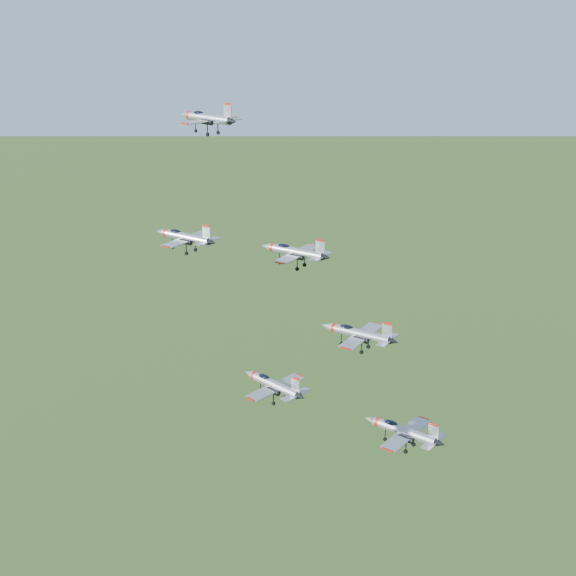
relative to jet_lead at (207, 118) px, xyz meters
The scene contains 6 objects.
jet_lead is the anchor object (origin of this frame).
jet_left_high 30.74m from the jet_lead, 17.56° to the right, with size 12.81×10.60×3.42m.
jet_right_high 30.37m from the jet_lead, 57.06° to the right, with size 11.46×9.43×3.07m.
jet_left_low 45.83m from the jet_lead, ahead, with size 13.79×11.42×3.69m.
jet_right_low 51.51m from the jet_lead, 37.52° to the right, with size 12.03×10.06×3.22m.
jet_trail 62.58m from the jet_lead, 12.71° to the right, with size 13.70×11.26×3.67m.
Camera 1 is at (66.80, -98.38, 169.58)m, focal length 50.00 mm.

